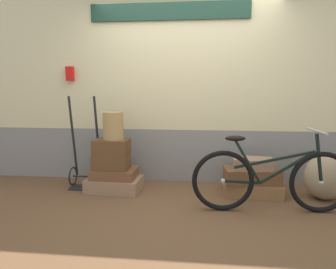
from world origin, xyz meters
The scene contains 13 objects.
ground centered at (0.00, 0.00, -0.03)m, with size 10.12×5.20×0.06m, color brown.
station_building centered at (0.01, 0.85, 1.35)m, with size 8.12×0.74×2.70m.
suitcase_0 centered at (-0.92, 0.26, 0.09)m, with size 0.70×0.44×0.17m, color #937051.
suitcase_1 centered at (-0.91, 0.26, 0.23)m, with size 0.57×0.41×0.12m, color brown.
suitcase_2 centered at (-0.95, 0.25, 0.39)m, with size 0.45×0.32×0.19m, color brown.
suitcase_3 centered at (-0.94, 0.24, 0.59)m, with size 0.44×0.29×0.20m, color brown.
suitcase_4 centered at (0.87, 0.29, 0.08)m, with size 0.72×0.40×0.16m, color olive.
suitcase_5 centered at (0.86, 0.27, 0.26)m, with size 0.68×0.34×0.18m, color brown.
suitcase_6 centered at (0.87, 0.28, 0.41)m, with size 0.48×0.29×0.13m, color #937051.
wicker_basket centered at (-0.91, 0.26, 0.87)m, with size 0.26×0.26×0.35m, color #A8844C.
luggage_trolley centered at (-1.36, 0.39, 0.30)m, with size 0.43×0.35×1.25m.
burlap_sack centered at (1.72, 0.22, 0.28)m, with size 0.49×0.42×0.56m, color #9E8966.
bicycle centered at (0.98, -0.23, 0.36)m, with size 1.73×0.46×0.91m.
Camera 1 is at (0.19, -3.44, 1.34)m, focal length 31.74 mm.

